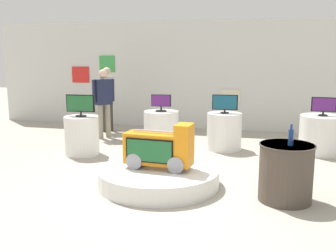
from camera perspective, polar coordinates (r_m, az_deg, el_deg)
The scene contains 16 objects.
ground_plane at distance 5.70m, azimuth 1.02°, elevation -9.88°, with size 30.00×30.00×0.00m, color #A8A091.
back_wall_display at distance 10.37m, azimuth 7.30°, elevation 7.33°, with size 12.65×0.13×2.85m.
main_display_pedestal at distance 6.01m, azimuth -1.37°, elevation -7.43°, with size 1.85×1.85×0.27m, color silver.
novelty_firetruck_tv at distance 5.88m, azimuth -1.24°, elevation -3.54°, with size 1.05×0.47×0.71m.
display_pedestal_left_rear at distance 8.25m, azimuth 8.21°, elevation -0.78°, with size 0.72×0.72×0.77m, color silver.
tv_on_left_rear at distance 8.15m, azimuth 8.32°, elevation 3.33°, with size 0.53×0.17×0.38m.
display_pedestal_center_rear at distance 7.94m, azimuth -12.49°, elevation -1.36°, with size 0.68×0.68×0.77m, color silver.
tv_on_center_rear at distance 7.84m, azimuth -12.69°, elevation 3.08°, with size 0.58×0.21×0.43m.
display_pedestal_right_rear at distance 8.43m, azimuth -1.00°, elevation -0.42°, with size 0.75×0.75×0.77m, color silver.
tv_on_right_rear at distance 8.34m, azimuth -1.02°, elevation 3.47°, with size 0.43×0.23×0.36m.
display_pedestal_far_right at distance 8.42m, azimuth 21.53°, elevation -1.18°, with size 0.87×0.87×0.77m, color silver.
tv_on_far_right at distance 8.33m, azimuth 21.81°, elevation 2.79°, with size 0.47×0.18×0.37m.
side_table_round at distance 5.56m, azimuth 16.85°, elevation -6.47°, with size 0.75×0.75×0.79m.
bottle_on_side_table at distance 5.39m, azimuth 17.53°, elevation -1.53°, with size 0.07×0.07×0.29m.
shopper_browsing_near_truck at distance 10.11m, azimuth -8.87°, elevation 4.61°, with size 0.33×0.52×1.65m.
shopper_browsing_rear at distance 9.31m, azimuth -9.40°, elevation 4.00°, with size 0.40×0.44×1.63m.
Camera 1 is at (1.17, -5.22, 1.99)m, focal length 41.68 mm.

